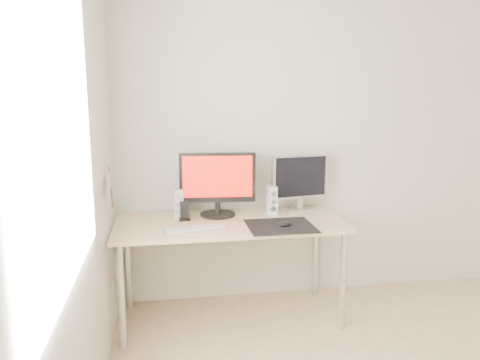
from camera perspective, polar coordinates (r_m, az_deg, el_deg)
wall_back at (r=3.80m, az=11.96°, el=4.81°), size 3.50×0.00×3.50m
wall_left at (r=1.84m, az=-20.80°, el=-1.94°), size 0.00×3.50×3.50m
window_pane at (r=1.81m, az=-20.96°, el=5.83°), size 0.00×1.30×1.30m
mousepad at (r=3.20m, az=4.97°, el=-5.60°), size 0.45×0.40×0.00m
mouse at (r=3.17m, az=5.46°, el=-5.40°), size 0.10×0.06×0.04m
desk at (r=3.33m, az=-1.26°, el=-6.33°), size 1.60×0.70×0.73m
main_monitor at (r=3.39m, az=-2.76°, el=-0.22°), size 0.55×0.28×0.47m
second_monitor at (r=3.58m, az=7.29°, el=0.07°), size 0.45×0.19×0.43m
speaker_left at (r=3.39m, az=-7.48°, el=-2.87°), size 0.07×0.08×0.21m
speaker_right at (r=3.48m, az=3.93°, el=-2.46°), size 0.07×0.08×0.21m
keyboard at (r=3.11m, az=-5.40°, el=-5.94°), size 0.43×0.20×0.02m
phone_dock at (r=3.34m, az=-6.78°, el=-4.20°), size 0.08×0.07×0.14m
pennant at (r=3.08m, az=-15.59°, el=-0.54°), size 0.01×0.23×0.29m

